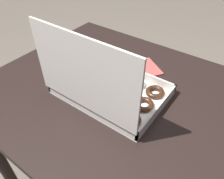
# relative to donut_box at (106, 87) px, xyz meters

# --- Properties ---
(dining_table) EXTENTS (0.96, 0.83, 0.75)m
(dining_table) POSITION_rel_donut_box_xyz_m (0.01, -0.06, -0.17)
(dining_table) COLOR black
(dining_table) RESTS_ON ground_plane
(donut_box) EXTENTS (0.39, 0.28, 0.30)m
(donut_box) POSITION_rel_donut_box_xyz_m (0.00, 0.00, 0.00)
(donut_box) COLOR white
(donut_box) RESTS_ON dining_table
(coffee_mug) EXTENTS (0.09, 0.09, 0.08)m
(coffee_mug) POSITION_rel_donut_box_xyz_m (0.28, -0.08, -0.01)
(coffee_mug) COLOR #A3382D
(coffee_mug) RESTS_ON dining_table
(paper_napkin) EXTENTS (0.16, 0.14, 0.01)m
(paper_napkin) POSITION_rel_donut_box_xyz_m (-0.03, -0.26, -0.05)
(paper_napkin) COLOR #CC4C47
(paper_napkin) RESTS_ON dining_table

